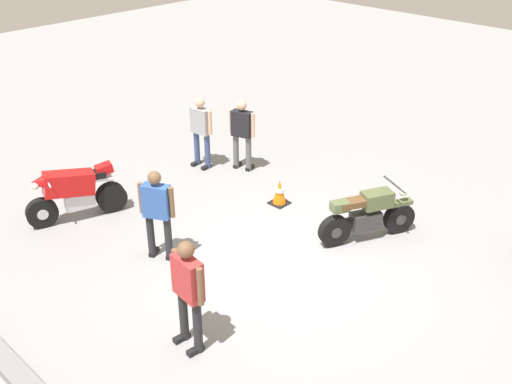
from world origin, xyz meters
name	(u,v)px	position (x,y,z in m)	size (l,w,h in m)	color
ground_plane	(285,261)	(0.00, 0.00, 0.00)	(40.00, 40.00, 0.00)	gray
motorcycle_olive_vintage	(367,216)	(-0.59, -1.60, 0.49)	(1.05, 1.82, 1.07)	black
motorcycle_red_sportbike	(75,192)	(3.92, 1.73, 0.59)	(0.90, 1.91, 1.14)	black
person_in_blue_shirt	(157,210)	(1.67, 1.45, 0.97)	(0.62, 0.48, 1.70)	#262628
person_in_black_shirt	(242,131)	(3.17, -2.09, 0.95)	(0.64, 0.41, 1.66)	#59595B
person_in_gray_shirt	(201,128)	(3.96, -1.57, 0.95)	(0.65, 0.34, 1.67)	#384772
person_in_red_shirt	(188,288)	(-0.43, 2.53, 1.02)	(0.68, 0.34, 1.76)	#262628
traffic_cone	(280,192)	(1.46, -1.47, 0.26)	(0.36, 0.36, 0.53)	black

